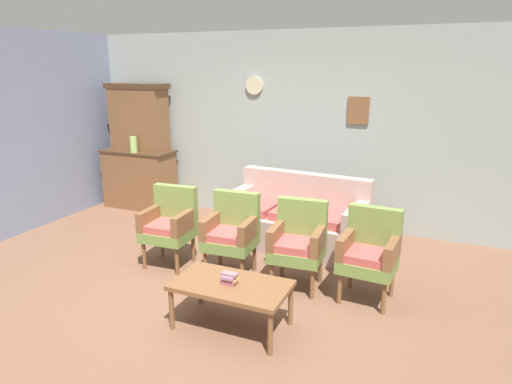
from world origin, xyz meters
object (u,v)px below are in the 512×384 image
object	(u,v)px
armchair_row_middle	(232,230)
book_stack_on_table	(229,278)
armchair_by_doorway	(170,223)
armchair_near_cabinet	(370,251)
floral_couch	(296,222)
vase_on_cabinet	(134,145)
armchair_near_couch_end	(298,240)
coffee_table	(231,288)
side_cabinet	(140,179)

from	to	relation	value
armchair_row_middle	book_stack_on_table	size ratio (longest dim) A/B	6.36
armchair_by_doorway	armchair_near_cabinet	world-z (taller)	same
floral_couch	armchair_row_middle	bearing A→B (deg)	-111.05
vase_on_cabinet	armchair_near_couch_end	xyz separation A→B (m)	(3.15, -1.43, -0.55)
armchair_near_couch_end	book_stack_on_table	world-z (taller)	armchair_near_couch_end
coffee_table	book_stack_on_table	bearing A→B (deg)	-130.19
floral_couch	armchair_row_middle	world-z (taller)	same
side_cabinet	armchair_by_doorway	distance (m)	2.40
floral_couch	book_stack_on_table	bearing A→B (deg)	-87.91
armchair_near_cabinet	book_stack_on_table	xyz separation A→B (m)	(-1.00, -1.01, -0.03)
armchair_by_doorway	vase_on_cabinet	bearing A→B (deg)	137.60
floral_couch	armchair_near_cabinet	size ratio (longest dim) A/B	1.99
armchair_by_doorway	coffee_table	world-z (taller)	armchair_by_doorway
armchair_near_couch_end	armchair_row_middle	bearing A→B (deg)	-179.00
armchair_near_couch_end	coffee_table	xyz separation A→B (m)	(-0.28, -0.98, -0.12)
side_cabinet	armchair_row_middle	size ratio (longest dim) A/B	1.28
armchair_row_middle	book_stack_on_table	world-z (taller)	armchair_row_middle
armchair_by_doorway	armchair_near_cabinet	bearing A→B (deg)	2.29
armchair_row_middle	side_cabinet	bearing A→B (deg)	146.65
floral_couch	armchair_near_couch_end	xyz separation A→B (m)	(0.36, -1.01, 0.17)
armchair_by_doorway	floral_couch	bearing A→B (deg)	43.10
side_cabinet	armchair_by_doorway	xyz separation A→B (m)	(1.71, -1.68, 0.03)
side_cabinet	vase_on_cabinet	xyz separation A→B (m)	(0.07, -0.18, 0.59)
floral_couch	armchair_row_middle	size ratio (longest dim) A/B	1.99
armchair_by_doorway	armchair_near_couch_end	bearing A→B (deg)	2.60
armchair_by_doorway	book_stack_on_table	distance (m)	1.54
side_cabinet	vase_on_cabinet	size ratio (longest dim) A/B	4.70
vase_on_cabinet	book_stack_on_table	xyz separation A→B (m)	(2.86, -2.42, -0.58)
armchair_near_cabinet	armchair_near_couch_end	bearing A→B (deg)	-178.37
side_cabinet	book_stack_on_table	distance (m)	3.92
floral_couch	armchair_near_couch_end	bearing A→B (deg)	-70.38
vase_on_cabinet	coffee_table	bearing A→B (deg)	-39.96
armchair_by_doorway	armchair_near_couch_end	xyz separation A→B (m)	(1.51, 0.07, 0.00)
floral_couch	armchair_by_doorway	world-z (taller)	same
armchair_by_doorway	coffee_table	size ratio (longest dim) A/B	0.90
vase_on_cabinet	floral_couch	xyz separation A→B (m)	(2.79, -0.42, -0.73)
armchair_near_couch_end	floral_couch	bearing A→B (deg)	109.62
side_cabinet	coffee_table	distance (m)	3.92
armchair_near_couch_end	armchair_near_cabinet	bearing A→B (deg)	1.63
floral_couch	coffee_table	world-z (taller)	floral_couch
armchair_by_doorway	book_stack_on_table	size ratio (longest dim) A/B	6.36
vase_on_cabinet	coffee_table	distance (m)	3.81
armchair_near_cabinet	book_stack_on_table	world-z (taller)	armchair_near_cabinet
floral_couch	armchair_near_cabinet	xyz separation A→B (m)	(1.08, -0.99, 0.17)
side_cabinet	floral_couch	distance (m)	2.93
side_cabinet	armchair_row_middle	xyz separation A→B (m)	(2.47, -1.62, 0.03)
armchair_row_middle	armchair_near_cabinet	distance (m)	1.47
side_cabinet	vase_on_cabinet	world-z (taller)	vase_on_cabinet
armchair_by_doorway	armchair_near_couch_end	world-z (taller)	same
side_cabinet	floral_couch	bearing A→B (deg)	-11.85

